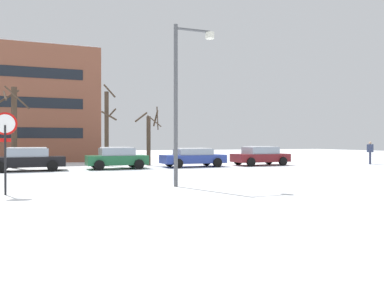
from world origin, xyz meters
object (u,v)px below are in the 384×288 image
at_px(parked_car_blue, 193,157).
at_px(pedestrian_crossing, 370,151).
at_px(parked_car_maroon, 260,156).
at_px(parked_car_green, 117,158).
at_px(parked_car_black, 27,159).
at_px(stop_sign, 5,137).
at_px(street_lamp, 182,89).

distance_m(parked_car_blue, pedestrian_crossing, 14.43).
bearing_deg(parked_car_maroon, pedestrian_crossing, -11.04).
bearing_deg(parked_car_green, parked_car_black, 179.71).
distance_m(stop_sign, parked_car_black, 10.83).
distance_m(street_lamp, pedestrian_crossing, 20.72).
bearing_deg(parked_car_green, stop_sign, -115.96).
height_order(street_lamp, pedestrian_crossing, street_lamp).
bearing_deg(parked_car_black, stop_sign, -89.18).
bearing_deg(parked_car_maroon, street_lamp, -132.80).
xyz_separation_m(stop_sign, parked_car_black, (-0.15, 10.76, -1.20)).
relative_size(parked_car_black, parked_car_blue, 0.96).
height_order(parked_car_blue, pedestrian_crossing, pedestrian_crossing).
xyz_separation_m(parked_car_green, parked_car_maroon, (10.76, -0.01, 0.00)).
distance_m(parked_car_green, parked_car_blue, 5.38).
relative_size(stop_sign, parked_car_blue, 0.60).
xyz_separation_m(parked_car_blue, parked_car_maroon, (5.38, -0.10, 0.04)).
xyz_separation_m(parked_car_black, parked_car_blue, (10.76, 0.07, -0.04)).
distance_m(parked_car_black, parked_car_maroon, 16.14).
bearing_deg(parked_car_green, street_lamp, -84.03).
xyz_separation_m(street_lamp, parked_car_maroon, (9.67, 10.44, -3.14)).
xyz_separation_m(stop_sign, parked_car_blue, (10.61, 10.83, -1.25)).
relative_size(stop_sign, parked_car_maroon, 0.63).
bearing_deg(street_lamp, parked_car_black, 121.71).
bearing_deg(pedestrian_crossing, parked_car_maroon, 168.96).
bearing_deg(street_lamp, stop_sign, -177.39).
bearing_deg(street_lamp, parked_car_blue, 67.87).
bearing_deg(stop_sign, parked_car_black, 90.82).
relative_size(street_lamp, parked_car_green, 1.62).
relative_size(stop_sign, parked_car_green, 0.70).
height_order(stop_sign, pedestrian_crossing, stop_sign).
relative_size(parked_car_blue, parked_car_maroon, 1.05).
bearing_deg(stop_sign, parked_car_blue, 45.60).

